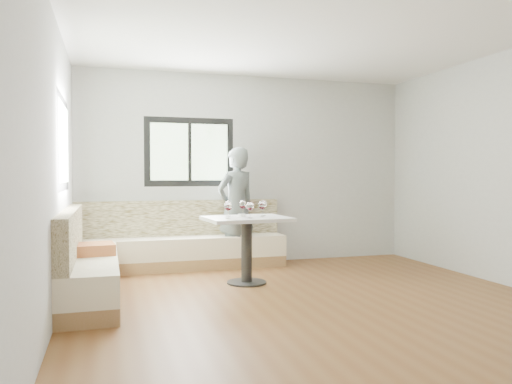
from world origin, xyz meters
TOP-DOWN VIEW (x-y plane):
  - room at (-0.08, 0.08)m, footprint 5.01×5.01m
  - banquette at (-1.59, 1.63)m, footprint 2.90×2.80m
  - table at (-0.43, 1.07)m, footprint 1.04×0.84m
  - person at (-0.28, 2.20)m, footprint 0.74×0.62m
  - olive_ramekin at (-0.48, 1.11)m, footprint 0.09×0.09m
  - wine_glass_a at (-0.70, 0.93)m, footprint 0.09×0.09m
  - wine_glass_b at (-0.44, 0.89)m, footprint 0.09×0.09m
  - wine_glass_c at (-0.26, 0.99)m, footprint 0.09×0.09m
  - wine_glass_d at (-0.45, 1.20)m, footprint 0.09×0.09m
  - wine_glass_e at (-0.19, 1.18)m, footprint 0.09×0.09m
  - wine_glass_f at (-0.63, 1.22)m, footprint 0.09×0.09m

SIDE VIEW (x-z plane):
  - banquette at x=-1.59m, z-range -0.14..0.81m
  - table at x=-0.43m, z-range 0.20..1.01m
  - olive_ramekin at x=-0.48m, z-range 0.81..0.85m
  - person at x=-0.28m, z-range 0.00..1.71m
  - wine_glass_a at x=-0.70m, z-range 0.85..1.04m
  - wine_glass_b at x=-0.44m, z-range 0.85..1.04m
  - wine_glass_c at x=-0.26m, z-range 0.85..1.04m
  - wine_glass_d at x=-0.45m, z-range 0.85..1.04m
  - wine_glass_e at x=-0.19m, z-range 0.85..1.04m
  - wine_glass_f at x=-0.63m, z-range 0.85..1.04m
  - room at x=-0.08m, z-range 0.01..2.82m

